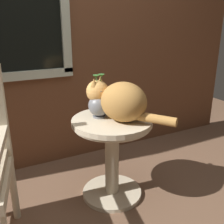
% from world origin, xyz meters
% --- Properties ---
extents(ground_plane, '(6.00, 6.00, 0.00)m').
position_xyz_m(ground_plane, '(0.00, 0.00, 0.00)').
color(ground_plane, brown).
extents(back_wall, '(4.00, 0.07, 2.60)m').
position_xyz_m(back_wall, '(-0.01, 0.88, 1.30)').
color(back_wall, brown).
rests_on(back_wall, ground_plane).
extents(wicker_side_table, '(0.55, 0.55, 0.60)m').
position_xyz_m(wicker_side_table, '(0.27, 0.17, 0.41)').
color(wicker_side_table, beige).
rests_on(wicker_side_table, ground_plane).
extents(cat, '(0.42, 0.55, 0.27)m').
position_xyz_m(cat, '(0.30, 0.13, 0.73)').
color(cat, '#AD7A3D').
rests_on(cat, wicker_side_table).
extents(pewter_vase_with_ivy, '(0.15, 0.15, 0.29)m').
position_xyz_m(pewter_vase_with_ivy, '(0.20, 0.25, 0.70)').
color(pewter_vase_with_ivy, slate).
rests_on(pewter_vase_with_ivy, wicker_side_table).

